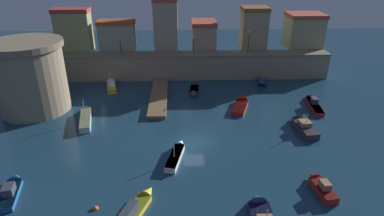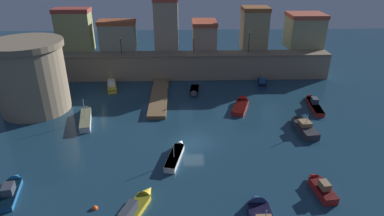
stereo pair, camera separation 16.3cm
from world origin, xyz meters
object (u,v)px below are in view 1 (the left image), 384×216
Objects in this scene: quay_lamp_2 at (249,39)px; moored_boat_4 at (302,125)px; moored_boat_0 at (177,153)px; mooring_buoy_0 at (96,209)px; moored_boat_9 at (261,214)px; moored_boat_8 at (111,83)px; moored_boat_6 at (313,103)px; quay_lamp_0 at (120,42)px; moored_boat_10 at (321,186)px; moored_boat_5 at (241,104)px; moored_boat_2 at (194,92)px; moored_boat_1 at (12,189)px; moored_boat_11 at (262,81)px; fortress_tower at (31,76)px; moored_boat_7 at (86,117)px; quay_lamp_1 at (193,42)px; moored_boat_3 at (135,210)px.

quay_lamp_2 is 20.48m from moored_boat_4.
mooring_buoy_0 is (-7.09, -8.03, -0.36)m from moored_boat_0.
mooring_buoy_0 is at bearing 84.06° from moored_boat_9.
moored_boat_6 is at bearing -118.56° from moored_boat_8.
moored_boat_10 is (23.17, -31.11, -6.00)m from quay_lamp_0.
moored_boat_8 is (-11.07, 21.50, 0.07)m from moored_boat_0.
moored_boat_0 reaches higher than moored_boat_5.
moored_boat_2 reaches higher than mooring_buoy_0.
moored_boat_0 reaches higher than mooring_buoy_0.
moored_boat_11 is at bearing -59.23° from moored_boat_1.
moored_boat_5 is at bearing 94.43° from moored_boat_6.
fortress_tower is at bearing -72.16° from moored_boat_2.
moored_boat_5 is at bearing 60.42° from moored_boat_2.
quay_lamp_0 is 5.34× the size of mooring_buoy_0.
fortress_tower reaches higher than mooring_buoy_0.
moored_boat_7 is 1.69× the size of moored_boat_10.
moored_boat_11 is at bearing -76.84° from moored_boat_7.
quay_lamp_1 reaches higher than mooring_buoy_0.
moored_boat_0 is 10.72m from mooring_buoy_0.
moored_boat_10 is (1.31, -31.11, -6.47)m from quay_lamp_2.
quay_lamp_1 reaches higher than moored_boat_1.
quay_lamp_2 reaches higher than mooring_buoy_0.
quay_lamp_2 is 24.50m from moored_boat_8.
fortress_tower is at bearing 73.94° from moored_boat_4.
quay_lamp_0 is 0.47× the size of moored_boat_0.
moored_boat_7 is (-24.48, -15.82, -6.49)m from quay_lamp_2.
moored_boat_2 is at bearing 73.97° from moored_boat_5.
moored_boat_0 is at bearing -32.44° from fortress_tower.
fortress_tower is 1.95× the size of moored_boat_11.
quay_lamp_1 is 25.82m from moored_boat_0.
quay_lamp_2 is 14.09m from moored_boat_5.
quay_lamp_0 is 7.10m from moored_boat_8.
quay_lamp_2 is at bearing 5.51° from moored_boat_4.
quay_lamp_1 is at bearing 83.94° from moored_boat_11.
moored_boat_2 is 1.01× the size of moored_boat_10.
moored_boat_5 is 0.87× the size of moored_boat_6.
moored_boat_4 reaches higher than moored_boat_0.
quay_lamp_0 reaches higher than moored_boat_8.
quay_lamp_0 is 15.51m from moored_boat_2.
moored_boat_3 is (-3.51, -8.74, 0.10)m from moored_boat_0.
moored_boat_1 is 39.62m from moored_boat_6.
quay_lamp_1 reaches higher than moored_boat_0.
moored_boat_9 is (10.74, -0.75, -0.13)m from moored_boat_3.
quay_lamp_1 reaches higher than moored_boat_5.
moored_boat_7 is (7.74, -3.55, -4.55)m from fortress_tower.
moored_boat_1 is at bearing -132.36° from quay_lamp_2.
moored_boat_1 reaches higher than mooring_buoy_0.
moored_boat_11 reaches higher than moored_boat_2.
moored_boat_2 is at bearing -49.55° from moored_boat_1.
quay_lamp_2 is (21.87, 0.00, 0.47)m from quay_lamp_0.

